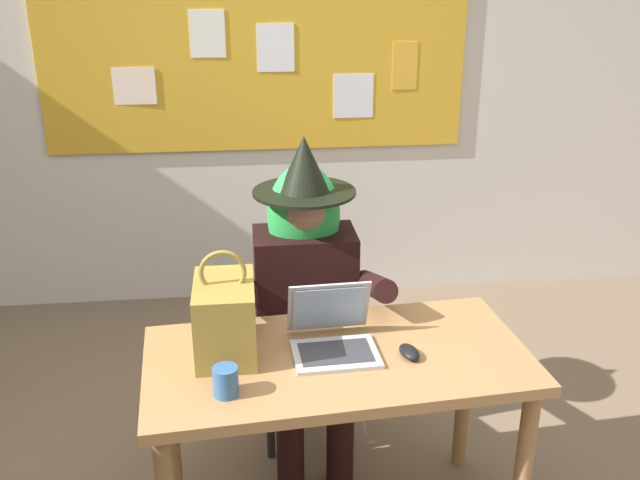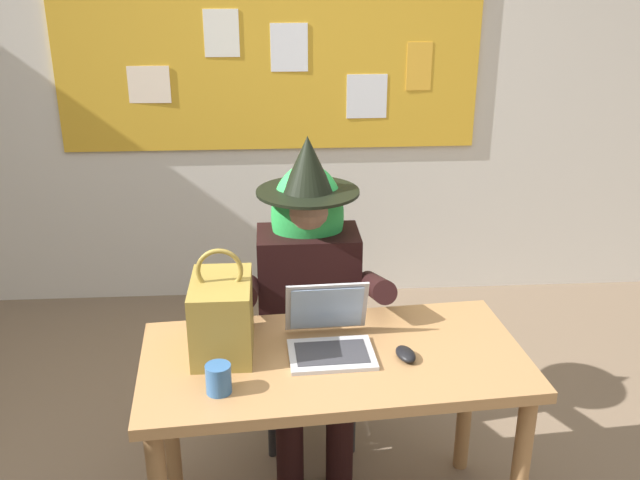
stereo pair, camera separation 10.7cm
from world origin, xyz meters
The scene contains 8 objects.
wall_back_bulletin centered at (0.00, 2.14, 1.48)m, with size 6.45×2.25×2.94m.
desk_main centered at (0.20, 0.07, 0.64)m, with size 1.35×0.75×0.75m.
chair_at_desk centered at (0.14, 0.76, 0.49)m, with size 0.42×0.42×0.88m.
person_costumed centered at (0.14, 0.63, 0.76)m, with size 0.59×0.67×1.36m.
laptop centered at (0.19, 0.12, 0.79)m, with size 0.30×0.30×0.22m.
computer_mouse centered at (0.44, 0.03, 0.76)m, with size 0.06×0.10×0.03m, color black.
handbag centered at (-0.18, 0.13, 0.88)m, with size 0.20×0.30×0.38m.
coffee_mug centered at (-0.18, -0.12, 0.79)m, with size 0.08×0.08×0.10m, color #336099.
Camera 2 is at (0.01, -2.01, 2.00)m, focal length 39.85 mm.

